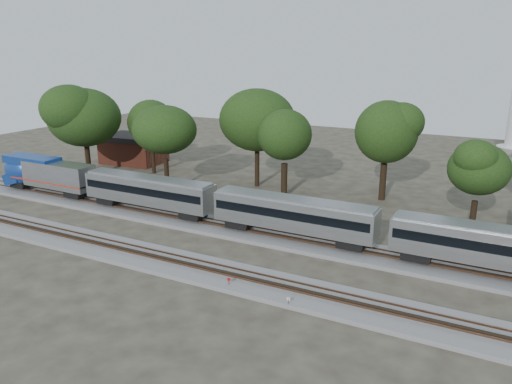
# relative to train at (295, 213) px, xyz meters

# --- Properties ---
(ground) EXTENTS (160.00, 160.00, 0.00)m
(ground) POSITION_rel_train_xyz_m (-4.43, -6.00, -3.12)
(ground) COLOR #383328
(ground) RESTS_ON ground
(track_far) EXTENTS (160.00, 5.00, 0.73)m
(track_far) POSITION_rel_train_xyz_m (-4.43, -0.00, -2.92)
(track_far) COLOR slate
(track_far) RESTS_ON ground
(track_near) EXTENTS (160.00, 5.00, 0.73)m
(track_near) POSITION_rel_train_xyz_m (-4.43, -10.00, -2.92)
(track_near) COLOR slate
(track_near) RESTS_ON ground
(train) EXTENTS (87.47, 3.01, 4.44)m
(train) POSITION_rel_train_xyz_m (0.00, 0.00, 0.00)
(train) COLOR silver
(train) RESTS_ON ground
(switch_stand_red) EXTENTS (0.31, 0.13, 0.99)m
(switch_stand_red) POSITION_rel_train_xyz_m (-0.76, -11.66, -2.49)
(switch_stand_red) COLOR #512D19
(switch_stand_red) RESTS_ON ground
(switch_stand_white) EXTENTS (0.30, 0.06, 0.95)m
(switch_stand_white) POSITION_rel_train_xyz_m (4.84, -12.38, -2.52)
(switch_stand_white) COLOR #512D19
(switch_stand_white) RESTS_ON ground
(switch_lever) EXTENTS (0.57, 0.44, 0.30)m
(switch_lever) POSITION_rel_train_xyz_m (1.66, -11.25, -2.97)
(switch_lever) COLOR #512D19
(switch_lever) RESTS_ON ground
(brick_building) EXTENTS (10.38, 7.69, 4.75)m
(brick_building) POSITION_rel_train_xyz_m (-38.55, 20.82, -0.73)
(brick_building) COLOR brown
(brick_building) RESTS_ON ground
(tree_0) EXTENTS (9.15, 9.15, 12.89)m
(tree_0) POSITION_rel_train_xyz_m (-38.27, 10.25, 5.86)
(tree_0) COLOR black
(tree_0) RESTS_ON ground
(tree_1) EXTENTS (8.09, 8.09, 11.41)m
(tree_1) POSITION_rel_train_xyz_m (-30.91, 16.50, 4.82)
(tree_1) COLOR black
(tree_1) RESTS_ON ground
(tree_2) EXTENTS (8.65, 8.65, 12.19)m
(tree_2) POSITION_rel_train_xyz_m (-22.71, 9.12, 5.37)
(tree_2) COLOR black
(tree_2) RESTS_ON ground
(tree_3) EXTENTS (9.52, 9.52, 13.43)m
(tree_3) POSITION_rel_train_xyz_m (-13.13, 17.27, 6.23)
(tree_3) COLOR black
(tree_3) RESTS_ON ground
(tree_4) EXTENTS (8.33, 8.33, 11.74)m
(tree_4) POSITION_rel_train_xyz_m (-7.69, 14.51, 5.05)
(tree_4) COLOR black
(tree_4) RESTS_ON ground
(tree_5) EXTENTS (8.97, 8.97, 12.64)m
(tree_5) POSITION_rel_train_xyz_m (4.20, 18.89, 5.68)
(tree_5) COLOR black
(tree_5) RESTS_ON ground
(tree_6) EXTENTS (7.35, 7.35, 10.36)m
(tree_6) POSITION_rel_train_xyz_m (15.66, 10.07, 4.09)
(tree_6) COLOR black
(tree_6) RESTS_ON ground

